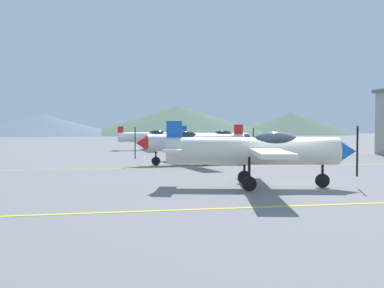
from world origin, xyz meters
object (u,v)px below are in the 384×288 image
at_px(airplane_near, 259,150).
at_px(airplane_back, 151,137).
at_px(airplane_far, 217,138).
at_px(airplane_mid, 192,142).

xyz_separation_m(airplane_near, airplane_back, (-1.48, 30.21, 0.00)).
xyz_separation_m(airplane_near, airplane_far, (3.55, 20.95, 0.00)).
height_order(airplane_mid, airplane_far, same).
height_order(airplane_far, airplane_back, same).
relative_size(airplane_near, airplane_back, 1.00).
bearing_deg(airplane_far, airplane_back, 118.54).
distance_m(airplane_near, airplane_back, 30.25).
bearing_deg(airplane_mid, airplane_far, 67.56).
height_order(airplane_near, airplane_back, same).
height_order(airplane_near, airplane_far, same).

